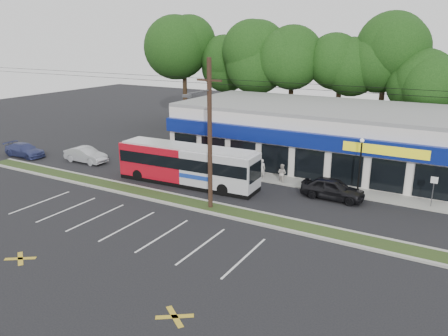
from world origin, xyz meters
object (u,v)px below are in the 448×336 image
Objects in this scene: lamp_post at (360,160)px; metrobus at (187,164)px; pedestrian_b at (282,173)px; car_silver at (86,155)px; pedestrian_a at (262,169)px; car_dark at (333,189)px; utility_pole at (207,130)px; car_blue at (25,150)px; sign_post at (434,186)px.

lamp_post is 0.36× the size of metrobus.
lamp_post reaches higher than pedestrian_b.
car_silver is 16.69m from pedestrian_a.
car_silver is (-11.77, 0.48, -0.94)m from metrobus.
car_dark is 4.82m from pedestrian_b.
utility_pole is at bearing -136.05° from lamp_post.
pedestrian_a is (-7.71, -0.30, -1.81)m from lamp_post.
pedestrian_a is (0.46, 7.57, -4.55)m from utility_pole.
utility_pole is 11.28× the size of car_blue.
sign_post is at bearing 151.44° from pedestrian_a.
lamp_post is at bearing -81.65° from car_silver.
car_silver reaches higher than car_blue.
car_dark is (6.81, 6.02, -4.65)m from utility_pole.
car_silver is 0.97× the size of car_blue.
car_dark is at bearing 9.83° from metrobus.
utility_pole is 10.21m from car_dark.
metrobus is at bearing 43.06° from pedestrian_b.
metrobus reaches higher than pedestrian_b.
metrobus is at bearing -166.71° from sign_post.
car_dark is 22.75m from car_silver.
metrobus reaches higher than pedestrian_a.
metrobus is 6.10m from pedestrian_a.
sign_post is (13.17, 7.65, -3.86)m from utility_pole.
utility_pole reaches higher than car_dark.
pedestrian_a is at bearing 77.45° from car_dark.
car_dark is 2.89× the size of pedestrian_b.
sign_post reaches higher than car_dark.
car_blue is at bearing 173.51° from utility_pole.
utility_pole is 11.76× the size of lamp_post.
car_silver is (-24.02, -3.82, -1.96)m from lamp_post.
pedestrian_a is at bearing 86.53° from utility_pole.
sign_post is 12.73m from pedestrian_a.
lamp_post is 6.23m from pedestrian_b.
car_blue is at bearing 97.85° from car_dark.
car_silver is at bearing -78.25° from car_blue.
pedestrian_b is at bearing -177.10° from lamp_post.
car_silver is 6.92m from car_blue.
pedestrian_b is at bearing 72.41° from car_dark.
car_dark is 29.63m from car_blue.
utility_pole is 9.16m from pedestrian_b.
pedestrian_a is (16.31, 3.52, 0.15)m from car_silver.
car_blue is (-6.76, -1.48, -0.07)m from car_silver.
metrobus is (-4.09, 3.57, -3.76)m from utility_pole.
lamp_post is at bearing 43.95° from utility_pole.
metrobus is 7.54m from pedestrian_b.
pedestrian_a reaches higher than car_dark.
lamp_post is 0.99× the size of car_silver.
metrobus is 2.64× the size of car_blue.
pedestrian_b reaches higher than car_dark.
car_dark is 2.61× the size of pedestrian_a.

